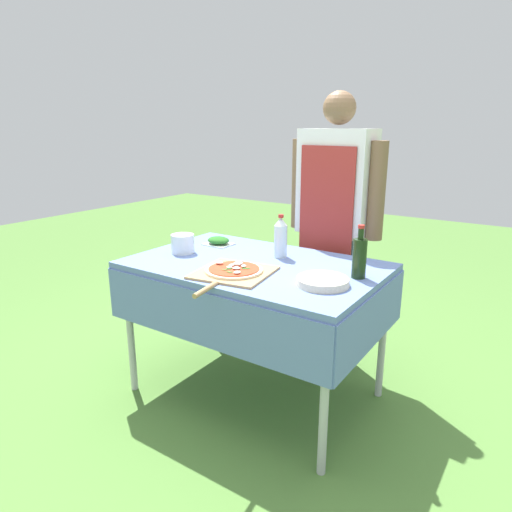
{
  "coord_description": "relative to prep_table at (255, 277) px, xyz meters",
  "views": [
    {
      "loc": [
        1.34,
        -1.97,
        1.52
      ],
      "look_at": [
        0.01,
        0.0,
        0.84
      ],
      "focal_mm": 32.0,
      "sensor_mm": 36.0,
      "label": 1
    }
  ],
  "objects": [
    {
      "name": "prep_table",
      "position": [
        0.0,
        0.0,
        0.0
      ],
      "size": [
        1.37,
        0.89,
        0.8
      ],
      "color": "#607AB7",
      "rests_on": "ground"
    },
    {
      "name": "herb_container",
      "position": [
        -0.41,
        0.2,
        0.1
      ],
      "size": [
        0.17,
        0.14,
        0.05
      ],
      "rotation": [
        0.0,
        0.0,
        -0.02
      ],
      "color": "silver",
      "rests_on": "prep_table"
    },
    {
      "name": "plate_stack",
      "position": [
        0.47,
        -0.12,
        0.1
      ],
      "size": [
        0.25,
        0.25,
        0.03
      ],
      "color": "beige",
      "rests_on": "prep_table"
    },
    {
      "name": "pizza_on_peel",
      "position": [
        0.02,
        -0.22,
        0.09
      ],
      "size": [
        0.41,
        0.58,
        0.05
      ],
      "rotation": [
        0.0,
        0.0,
        0.16
      ],
      "color": "tan",
      "rests_on": "prep_table"
    },
    {
      "name": "ground_plane",
      "position": [
        0.0,
        0.0,
        -0.72
      ],
      "size": [
        12.0,
        12.0,
        0.0
      ],
      "primitive_type": "plane",
      "color": "#517F38"
    },
    {
      "name": "water_bottle",
      "position": [
        0.05,
        0.18,
        0.2
      ],
      "size": [
        0.07,
        0.07,
        0.25
      ],
      "color": "silver",
      "rests_on": "prep_table"
    },
    {
      "name": "mixing_tub",
      "position": [
        -0.47,
        -0.06,
        0.13
      ],
      "size": [
        0.14,
        0.14,
        0.11
      ],
      "primitive_type": "cylinder",
      "color": "silver",
      "rests_on": "prep_table"
    },
    {
      "name": "oil_bottle",
      "position": [
        0.56,
        0.08,
        0.18
      ],
      "size": [
        0.07,
        0.07,
        0.27
      ],
      "color": "black",
      "rests_on": "prep_table"
    },
    {
      "name": "person_cook",
      "position": [
        0.17,
        0.65,
        0.3
      ],
      "size": [
        0.64,
        0.25,
        1.72
      ],
      "rotation": [
        0.0,
        0.0,
        3.04
      ],
      "color": "#333D56",
      "rests_on": "ground"
    }
  ]
}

